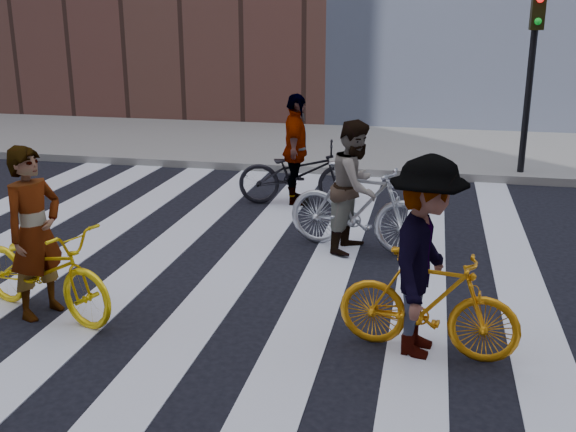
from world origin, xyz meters
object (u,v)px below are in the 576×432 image
(bike_yellow_left, at_px, (44,270))
(bike_yellow_right, at_px, (428,303))
(bike_dark_rear, at_px, (299,173))
(traffic_signal, at_px, (533,53))
(rider_left, at_px, (35,233))
(rider_right, at_px, (425,258))
(rider_rear, at_px, (296,150))
(bike_silver_mid, at_px, (359,208))
(rider_mid, at_px, (355,186))

(bike_yellow_left, relative_size, bike_yellow_right, 1.14)
(bike_dark_rear, bearing_deg, traffic_signal, -65.73)
(rider_left, height_order, rider_right, rider_right)
(rider_right, bearing_deg, rider_rear, 33.96)
(bike_silver_mid, relative_size, bike_dark_rear, 0.99)
(bike_yellow_right, bearing_deg, rider_rear, 34.47)
(bike_dark_rear, height_order, rider_right, rider_right)
(bike_silver_mid, height_order, bike_yellow_right, bike_silver_mid)
(rider_mid, bearing_deg, bike_yellow_left, 146.92)
(bike_silver_mid, bearing_deg, traffic_signal, -15.51)
(traffic_signal, height_order, bike_silver_mid, traffic_signal)
(bike_yellow_left, bearing_deg, bike_dark_rear, -1.42)
(rider_left, xyz_separation_m, rider_right, (3.80, -0.01, 0.04))
(traffic_signal, bearing_deg, rider_right, -103.09)
(traffic_signal, distance_m, bike_dark_rear, 4.73)
(rider_rear, bearing_deg, rider_left, 150.96)
(traffic_signal, bearing_deg, rider_left, -127.81)
(rider_left, xyz_separation_m, rider_rear, (1.70, 4.60, 0.01))
(bike_silver_mid, bearing_deg, rider_left, 145.93)
(bike_silver_mid, bearing_deg, rider_rear, 45.89)
(traffic_signal, height_order, rider_left, traffic_signal)
(rider_mid, distance_m, rider_rear, 2.31)
(traffic_signal, distance_m, bike_silver_mid, 5.32)
(bike_yellow_left, relative_size, rider_right, 1.02)
(traffic_signal, relative_size, rider_mid, 1.96)
(bike_silver_mid, relative_size, bike_yellow_right, 1.17)
(bike_silver_mid, distance_m, rider_right, 2.79)
(bike_yellow_right, distance_m, rider_mid, 2.82)
(traffic_signal, bearing_deg, rider_mid, -120.19)
(bike_dark_rear, distance_m, rider_left, 4.94)
(bike_dark_rear, relative_size, rider_right, 1.06)
(bike_yellow_left, xyz_separation_m, rider_left, (-0.05, 0.00, 0.39))
(bike_silver_mid, distance_m, rider_rear, 2.36)
(bike_silver_mid, relative_size, rider_mid, 1.12)
(traffic_signal, distance_m, rider_mid, 5.26)
(traffic_signal, bearing_deg, bike_yellow_left, -127.56)
(traffic_signal, height_order, bike_dark_rear, traffic_signal)
(bike_dark_rear, relative_size, rider_left, 1.10)
(traffic_signal, xyz_separation_m, bike_silver_mid, (-2.50, -4.38, -1.71))
(traffic_signal, xyz_separation_m, rider_left, (-5.43, -6.99, -1.41))
(bike_yellow_left, relative_size, bike_silver_mid, 0.97)
(rider_right, bearing_deg, bike_yellow_left, 99.36)
(rider_right, xyz_separation_m, rider_rear, (-2.10, 4.62, -0.03))
(traffic_signal, xyz_separation_m, bike_dark_rear, (-3.68, -2.39, -1.77))
(bike_silver_mid, relative_size, rider_left, 1.09)
(bike_yellow_left, bearing_deg, bike_yellow_right, -71.30)
(bike_yellow_right, height_order, rider_right, rider_right)
(bike_yellow_right, relative_size, rider_rear, 0.92)
(bike_silver_mid, height_order, bike_dark_rear, bike_silver_mid)
(bike_yellow_left, xyz_separation_m, bike_silver_mid, (2.88, 2.62, 0.09))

